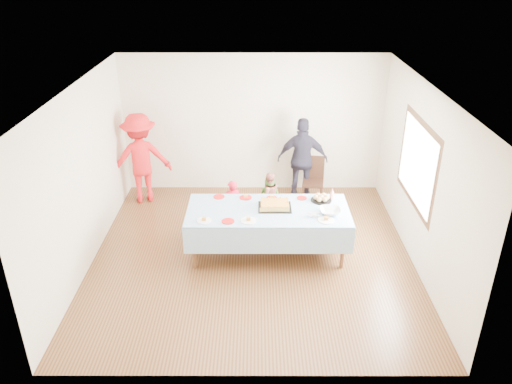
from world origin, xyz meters
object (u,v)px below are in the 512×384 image
at_px(birthday_cake, 275,205).
at_px(adult_left, 141,158).
at_px(dining_chair, 313,177).
at_px(party_table, 268,213).

xyz_separation_m(birthday_cake, adult_left, (-2.45, 1.81, 0.04)).
relative_size(birthday_cake, dining_chair, 0.57).
bearing_deg(adult_left, party_table, 126.41).
height_order(birthday_cake, adult_left, adult_left).
distance_m(birthday_cake, adult_left, 3.05).
xyz_separation_m(party_table, birthday_cake, (0.10, 0.06, 0.10)).
xyz_separation_m(party_table, adult_left, (-2.34, 1.88, 0.14)).
bearing_deg(party_table, dining_chair, 63.80).
relative_size(party_table, birthday_cake, 4.91).
height_order(birthday_cake, dining_chair, dining_chair).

